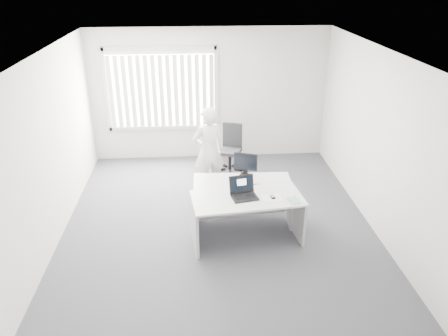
{
  "coord_description": "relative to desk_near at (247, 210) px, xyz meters",
  "views": [
    {
      "loc": [
        -0.35,
        -6.05,
        3.89
      ],
      "look_at": [
        0.1,
        0.15,
        1.01
      ],
      "focal_mm": 35.0,
      "sensor_mm": 36.0,
      "label": 1
    }
  ],
  "objects": [
    {
      "name": "ground",
      "position": [
        -0.41,
        0.37,
        -0.54
      ],
      "size": [
        6.0,
        6.0,
        0.0
      ],
      "primitive_type": "plane",
      "color": "#595961",
      "rests_on": "ground"
    },
    {
      "name": "wall_back",
      "position": [
        -0.41,
        3.37,
        0.86
      ],
      "size": [
        5.0,
        0.02,
        2.8
      ],
      "primitive_type": "cube",
      "color": "silver",
      "rests_on": "ground"
    },
    {
      "name": "wall_front",
      "position": [
        -0.41,
        -2.63,
        0.86
      ],
      "size": [
        5.0,
        0.02,
        2.8
      ],
      "primitive_type": "cube",
      "color": "silver",
      "rests_on": "ground"
    },
    {
      "name": "wall_left",
      "position": [
        -2.91,
        0.37,
        0.86
      ],
      "size": [
        0.02,
        6.0,
        2.8
      ],
      "primitive_type": "cube",
      "color": "silver",
      "rests_on": "ground"
    },
    {
      "name": "wall_right",
      "position": [
        2.09,
        0.37,
        0.86
      ],
      "size": [
        0.02,
        6.0,
        2.8
      ],
      "primitive_type": "cube",
      "color": "silver",
      "rests_on": "ground"
    },
    {
      "name": "ceiling",
      "position": [
        -0.41,
        0.37,
        2.26
      ],
      "size": [
        5.0,
        6.0,
        0.02
      ],
      "primitive_type": "cube",
      "color": "silver",
      "rests_on": "wall_back"
    },
    {
      "name": "window",
      "position": [
        -1.41,
        3.33,
        1.01
      ],
      "size": [
        2.32,
        0.06,
        1.76
      ],
      "primitive_type": "cube",
      "color": "beige",
      "rests_on": "wall_back"
    },
    {
      "name": "blinds",
      "position": [
        -1.41,
        3.27,
        0.98
      ],
      "size": [
        2.2,
        0.1,
        1.5
      ],
      "primitive_type": null,
      "color": "white",
      "rests_on": "wall_back"
    },
    {
      "name": "desk_near",
      "position": [
        0.0,
        0.0,
        0.0
      ],
      "size": [
        1.73,
        0.96,
        0.75
      ],
      "rotation": [
        0.0,
        0.0,
        0.11
      ],
      "color": "white",
      "rests_on": "ground"
    },
    {
      "name": "desk_far",
      "position": [
        -0.01,
        0.56,
        -0.02
      ],
      "size": [
        1.61,
        0.8,
        0.72
      ],
      "rotation": [
        0.0,
        0.0,
        -0.04
      ],
      "color": "white",
      "rests_on": "ground"
    },
    {
      "name": "office_chair",
      "position": [
        -0.02,
        2.64,
        -0.24
      ],
      "size": [
        0.71,
        0.71,
        0.97
      ],
      "rotation": [
        0.0,
        0.0,
        -0.36
      ],
      "color": "black",
      "rests_on": "ground"
    },
    {
      "name": "person",
      "position": [
        -0.51,
        1.63,
        0.29
      ],
      "size": [
        0.71,
        0.57,
        1.67
      ],
      "primitive_type": "imported",
      "rotation": [
        0.0,
        0.0,
        3.46
      ],
      "color": "white",
      "rests_on": "ground"
    },
    {
      "name": "laptop",
      "position": [
        -0.04,
        -0.02,
        0.36
      ],
      "size": [
        0.44,
        0.4,
        0.29
      ],
      "primitive_type": null,
      "rotation": [
        0.0,
        0.0,
        0.2
      ],
      "color": "black",
      "rests_on": "desk_near"
    },
    {
      "name": "paper_sheet",
      "position": [
        0.36,
        -0.03,
        0.21
      ],
      "size": [
        0.29,
        0.21,
        0.0
      ],
      "primitive_type": "cube",
      "rotation": [
        0.0,
        0.0,
        0.01
      ],
      "color": "white",
      "rests_on": "desk_near"
    },
    {
      "name": "mouse",
      "position": [
        0.38,
        -0.04,
        0.23
      ],
      "size": [
        0.07,
        0.1,
        0.04
      ],
      "primitive_type": null,
      "rotation": [
        0.0,
        0.0,
        0.11
      ],
      "color": "#B4B4B7",
      "rests_on": "paper_sheet"
    },
    {
      "name": "booklet",
      "position": [
        0.67,
        -0.15,
        0.22
      ],
      "size": [
        0.19,
        0.24,
        0.01
      ],
      "primitive_type": "cube",
      "rotation": [
        0.0,
        0.0,
        0.25
      ],
      "color": "white",
      "rests_on": "desk_near"
    },
    {
      "name": "keyboard",
      "position": [
        0.11,
        0.4,
        0.19
      ],
      "size": [
        0.43,
        0.19,
        0.02
      ],
      "primitive_type": "cube",
      "rotation": [
        0.0,
        0.0,
        -0.12
      ],
      "color": "black",
      "rests_on": "desk_far"
    },
    {
      "name": "monitor",
      "position": [
        0.07,
        0.83,
        0.37
      ],
      "size": [
        0.41,
        0.25,
        0.39
      ],
      "primitive_type": null,
      "rotation": [
        0.0,
        0.0,
        -0.36
      ],
      "color": "black",
      "rests_on": "desk_far"
    }
  ]
}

